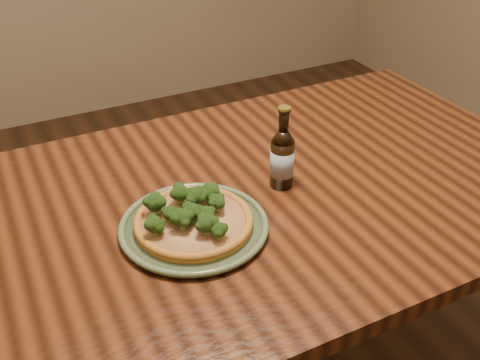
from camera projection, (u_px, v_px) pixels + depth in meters
name	position (u px, v px, depth m)	size (l,w,h in m)	color
table	(239.00, 227.00, 1.34)	(1.60, 0.90, 0.75)	#4B2310
plate	(194.00, 226.00, 1.17)	(0.31, 0.31, 0.02)	#546646
pizza	(193.00, 219.00, 1.16)	(0.25, 0.25, 0.07)	#AF7027
beer_bottle	(282.00, 158.00, 1.28)	(0.06, 0.06, 0.20)	black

